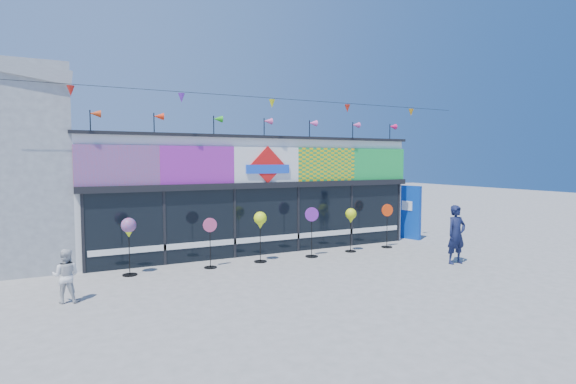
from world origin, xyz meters
TOP-DOWN VIEW (x-y plane):
  - ground at (0.00, 0.00)m, footprint 80.00×80.00m
  - kite_shop at (0.00, 5.94)m, footprint 16.00×5.70m
  - blue_sign at (6.52, 3.61)m, footprint 0.44×1.11m
  - spinner_0 at (-4.66, 2.54)m, footprint 0.41×0.41m
  - spinner_1 at (-2.36, 2.37)m, footprint 0.43×0.39m
  - spinner_2 at (-0.70, 2.42)m, footprint 0.41×0.41m
  - spinner_3 at (1.15, 2.34)m, footprint 0.47×0.43m
  - spinner_4 at (2.82, 2.46)m, footprint 0.39×0.39m
  - spinner_5 at (4.48, 2.50)m, footprint 0.46×0.41m
  - adult_man at (4.71, -0.58)m, footprint 0.70×0.48m
  - child at (-6.28, 0.66)m, footprint 0.68×0.52m

SIDE VIEW (x-z plane):
  - ground at x=0.00m, z-range 0.00..0.00m
  - child at x=-6.28m, z-range 0.00..1.24m
  - spinner_1 at x=-2.36m, z-range 0.04..1.56m
  - spinner_5 at x=4.48m, z-range 0.05..1.67m
  - spinner_3 at x=1.15m, z-range 0.05..1.73m
  - adult_man at x=4.71m, z-range 0.00..1.84m
  - blue_sign at x=6.52m, z-range 0.01..2.21m
  - spinner_4 at x=2.82m, z-range 0.47..2.02m
  - spinner_2 at x=-0.70m, z-range 0.49..2.11m
  - spinner_0 at x=-4.66m, z-range 0.49..2.13m
  - kite_shop at x=0.00m, z-range -0.61..4.70m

